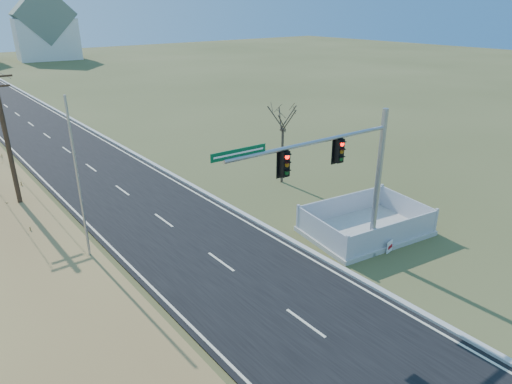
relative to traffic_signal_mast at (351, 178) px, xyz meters
name	(u,v)px	position (x,y,z in m)	size (l,w,h in m)	color
ground	(273,301)	(-4.61, -0.04, -4.60)	(260.00, 260.00, 0.00)	#454B24
road	(9,109)	(-4.61, 49.96, -4.57)	(8.00, 180.00, 0.06)	black
curb	(45,104)	(-0.46, 49.96, -4.51)	(0.30, 180.00, 0.18)	#B2AFA8
utility_pole_near	(8,146)	(-11.11, 14.96, 0.09)	(1.80, 0.26, 9.00)	#422D1E
condo_ne	(45,28)	(15.39, 103.96, 2.24)	(14.12, 10.51, 16.52)	white
traffic_signal_mast	(351,178)	(0.00, 0.00, 0.00)	(9.46, 0.86, 7.53)	#9EA0A5
fence_enclosure	(365,228)	(3.54, 1.60, -4.30)	(7.17, 5.42, 1.50)	#B7B5AD
open_sign	(390,247)	(2.78, -0.61, -4.25)	(0.53, 0.14, 0.65)	white
flagpole	(83,212)	(-10.09, 6.49, -1.18)	(0.39, 0.39, 8.56)	#B7B5AD
bare_tree	(283,116)	(5.13, 10.46, 0.24)	(2.26, 2.26, 6.00)	#4C3F33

